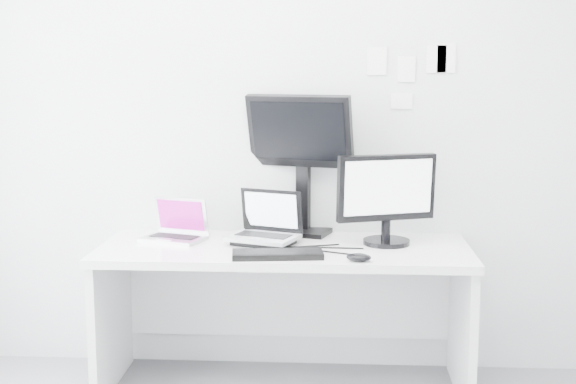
% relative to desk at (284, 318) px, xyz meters
% --- Properties ---
extents(back_wall, '(3.60, 0.00, 3.60)m').
position_rel_desk_xyz_m(back_wall, '(0.00, 0.35, 0.99)').
color(back_wall, silver).
rests_on(back_wall, ground).
extents(desk, '(1.80, 0.70, 0.73)m').
position_rel_desk_xyz_m(desk, '(0.00, 0.00, 0.00)').
color(desk, white).
rests_on(desk, ground).
extents(macbook, '(0.35, 0.30, 0.22)m').
position_rel_desk_xyz_m(macbook, '(-0.56, 0.09, 0.48)').
color(macbook, '#BCBBC1').
rests_on(macbook, desk).
extents(speaker, '(0.10, 0.10, 0.18)m').
position_rel_desk_xyz_m(speaker, '(-0.16, 0.21, 0.46)').
color(speaker, black).
rests_on(speaker, desk).
extents(dell_laptop, '(0.39, 0.35, 0.27)m').
position_rel_desk_xyz_m(dell_laptop, '(-0.11, 0.02, 0.50)').
color(dell_laptop, '#A2A4A9').
rests_on(dell_laptop, desk).
extents(rear_monitor, '(0.58, 0.35, 0.75)m').
position_rel_desk_xyz_m(rear_monitor, '(0.07, 0.29, 0.74)').
color(rear_monitor, black).
rests_on(rear_monitor, desk).
extents(samsung_monitor, '(0.55, 0.39, 0.46)m').
position_rel_desk_xyz_m(samsung_monitor, '(0.50, 0.07, 0.59)').
color(samsung_monitor, black).
rests_on(samsung_monitor, desk).
extents(keyboard, '(0.43, 0.19, 0.03)m').
position_rel_desk_xyz_m(keyboard, '(-0.01, -0.23, 0.38)').
color(keyboard, black).
rests_on(keyboard, desk).
extents(mouse, '(0.12, 0.09, 0.04)m').
position_rel_desk_xyz_m(mouse, '(0.35, -0.28, 0.38)').
color(mouse, black).
rests_on(mouse, desk).
extents(wall_note_0, '(0.10, 0.00, 0.14)m').
position_rel_desk_xyz_m(wall_note_0, '(0.45, 0.34, 1.26)').
color(wall_note_0, white).
rests_on(wall_note_0, back_wall).
extents(wall_note_1, '(0.09, 0.00, 0.13)m').
position_rel_desk_xyz_m(wall_note_1, '(0.60, 0.34, 1.22)').
color(wall_note_1, white).
rests_on(wall_note_1, back_wall).
extents(wall_note_2, '(0.10, 0.00, 0.14)m').
position_rel_desk_xyz_m(wall_note_2, '(0.75, 0.34, 1.26)').
color(wall_note_2, white).
rests_on(wall_note_2, back_wall).
extents(wall_note_3, '(0.11, 0.00, 0.08)m').
position_rel_desk_xyz_m(wall_note_3, '(0.58, 0.34, 1.05)').
color(wall_note_3, white).
rests_on(wall_note_3, back_wall).
extents(wall_note_4, '(0.09, 0.00, 0.15)m').
position_rel_desk_xyz_m(wall_note_4, '(0.80, 0.34, 1.27)').
color(wall_note_4, white).
rests_on(wall_note_4, back_wall).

